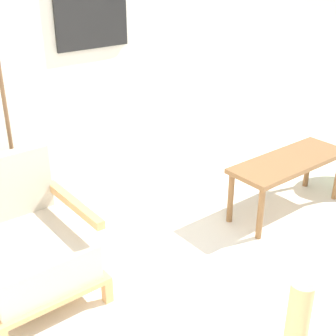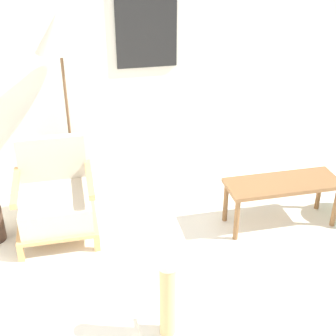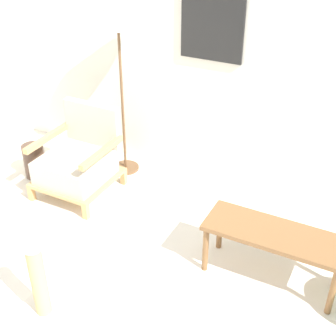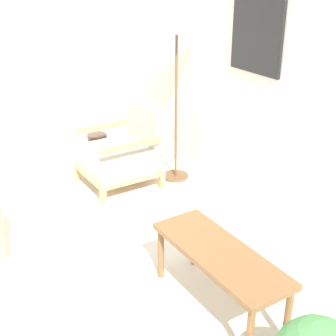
% 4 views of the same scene
% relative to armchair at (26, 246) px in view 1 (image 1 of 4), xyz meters
% --- Properties ---
extents(wall_back, '(8.00, 0.09, 2.70)m').
position_rel_armchair_xyz_m(wall_back, '(0.80, 0.80, 1.03)').
color(wall_back, silver).
rests_on(wall_back, ground_plane).
extents(armchair, '(0.66, 0.67, 0.79)m').
position_rel_armchair_xyz_m(armchair, '(0.00, 0.00, 0.00)').
color(armchair, tan).
rests_on(armchair, ground_plane).
extents(coffee_table, '(0.99, 0.36, 0.43)m').
position_rel_armchair_xyz_m(coffee_table, '(1.92, -0.31, 0.05)').
color(coffee_table, brown).
rests_on(coffee_table, ground_plane).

